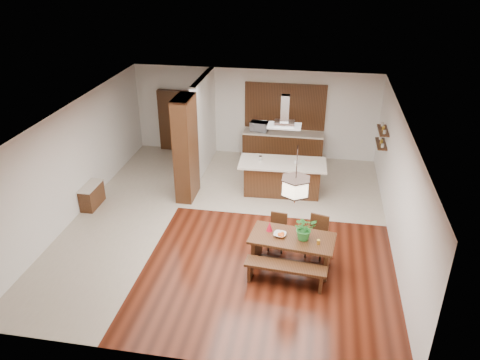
% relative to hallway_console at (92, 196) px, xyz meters
% --- Properties ---
extents(room_shell, '(9.00, 9.04, 2.92)m').
position_rel_hallway_console_xyz_m(room_shell, '(3.81, -0.20, 1.75)').
color(room_shell, '#351209').
rests_on(room_shell, ground).
extents(tile_hallway, '(2.50, 9.00, 0.01)m').
position_rel_hallway_console_xyz_m(tile_hallway, '(1.06, -0.20, -0.31)').
color(tile_hallway, '#BCB09D').
rests_on(tile_hallway, ground).
extents(tile_kitchen, '(5.50, 4.00, 0.01)m').
position_rel_hallway_console_xyz_m(tile_kitchen, '(5.06, 2.30, -0.31)').
color(tile_kitchen, '#BCB09D').
rests_on(tile_kitchen, ground).
extents(soffit_band, '(8.00, 9.00, 0.02)m').
position_rel_hallway_console_xyz_m(soffit_band, '(3.81, -0.20, 2.57)').
color(soffit_band, '#431C10').
rests_on(soffit_band, room_shell).
extents(partition_pier, '(0.45, 1.00, 2.90)m').
position_rel_hallway_console_xyz_m(partition_pier, '(2.41, 1.00, 1.14)').
color(partition_pier, black).
rests_on(partition_pier, ground).
extents(partition_stub, '(0.18, 2.40, 2.90)m').
position_rel_hallway_console_xyz_m(partition_stub, '(2.41, 3.10, 1.14)').
color(partition_stub, silver).
rests_on(partition_stub, ground).
extents(hallway_console, '(0.37, 0.88, 0.63)m').
position_rel_hallway_console_xyz_m(hallway_console, '(0.00, 0.00, 0.00)').
color(hallway_console, black).
rests_on(hallway_console, ground).
extents(hallway_doorway, '(1.10, 0.20, 2.10)m').
position_rel_hallway_console_xyz_m(hallway_doorway, '(1.11, 4.20, 0.74)').
color(hallway_doorway, black).
rests_on(hallway_doorway, ground).
extents(rear_counter, '(2.60, 0.62, 0.95)m').
position_rel_hallway_console_xyz_m(rear_counter, '(4.81, 4.00, 0.16)').
color(rear_counter, black).
rests_on(rear_counter, ground).
extents(kitchen_window, '(2.60, 0.08, 1.50)m').
position_rel_hallway_console_xyz_m(kitchen_window, '(4.81, 4.26, 1.44)').
color(kitchen_window, '#A16E30').
rests_on(kitchen_window, room_shell).
extents(shelf_lower, '(0.26, 0.90, 0.04)m').
position_rel_hallway_console_xyz_m(shelf_lower, '(7.68, 2.40, 1.08)').
color(shelf_lower, black).
rests_on(shelf_lower, room_shell).
extents(shelf_upper, '(0.26, 0.90, 0.04)m').
position_rel_hallway_console_xyz_m(shelf_upper, '(7.68, 2.40, 1.49)').
color(shelf_upper, black).
rests_on(shelf_upper, room_shell).
extents(dining_table, '(1.90, 1.11, 0.75)m').
position_rel_hallway_console_xyz_m(dining_table, '(5.53, -1.74, 0.24)').
color(dining_table, black).
rests_on(dining_table, ground).
extents(dining_bench, '(1.73, 0.50, 0.48)m').
position_rel_hallway_console_xyz_m(dining_bench, '(5.45, -2.39, -0.08)').
color(dining_bench, black).
rests_on(dining_bench, ground).
extents(dining_chair_left, '(0.43, 0.43, 0.88)m').
position_rel_hallway_console_xyz_m(dining_chair_left, '(5.14, -1.13, 0.12)').
color(dining_chair_left, black).
rests_on(dining_chair_left, ground).
extents(dining_chair_right, '(0.52, 0.52, 0.97)m').
position_rel_hallway_console_xyz_m(dining_chair_right, '(6.04, -1.24, 0.17)').
color(dining_chair_right, black).
rests_on(dining_chair_right, ground).
extents(pendant_lantern, '(0.64, 0.64, 1.31)m').
position_rel_hallway_console_xyz_m(pendant_lantern, '(5.53, -1.74, 1.93)').
color(pendant_lantern, '#F8E2BE').
rests_on(pendant_lantern, room_shell).
extents(foliage_plant, '(0.60, 0.57, 0.54)m').
position_rel_hallway_console_xyz_m(foliage_plant, '(5.77, -1.75, 0.71)').
color(foliage_plant, '#297B2F').
rests_on(foliage_plant, dining_table).
extents(fruit_bowl, '(0.31, 0.31, 0.07)m').
position_rel_hallway_console_xyz_m(fruit_bowl, '(5.25, -1.73, 0.47)').
color(fruit_bowl, beige).
rests_on(fruit_bowl, dining_table).
extents(napkin_cone, '(0.18, 0.18, 0.22)m').
position_rel_hallway_console_xyz_m(napkin_cone, '(5.01, -1.57, 0.55)').
color(napkin_cone, '#A80C20').
rests_on(napkin_cone, dining_table).
extents(gold_ornament, '(0.09, 0.09, 0.10)m').
position_rel_hallway_console_xyz_m(gold_ornament, '(6.08, -1.90, 0.49)').
color(gold_ornament, gold).
rests_on(gold_ornament, dining_table).
extents(kitchen_island, '(2.45, 1.15, 0.99)m').
position_rel_hallway_console_xyz_m(kitchen_island, '(5.00, 1.61, 0.20)').
color(kitchen_island, black).
rests_on(kitchen_island, ground).
extents(range_hood, '(0.90, 0.55, 0.87)m').
position_rel_hallway_console_xyz_m(range_hood, '(5.00, 1.62, 2.15)').
color(range_hood, silver).
rests_on(range_hood, room_shell).
extents(island_cup, '(0.16, 0.16, 0.10)m').
position_rel_hallway_console_xyz_m(island_cup, '(5.38, 1.52, 0.73)').
color(island_cup, white).
rests_on(island_cup, kitchen_island).
extents(microwave, '(0.62, 0.46, 0.31)m').
position_rel_hallway_console_xyz_m(microwave, '(4.02, 4.01, 0.79)').
color(microwave, silver).
rests_on(microwave, rear_counter).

